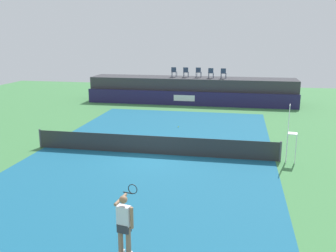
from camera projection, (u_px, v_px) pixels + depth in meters
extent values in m
plane|color=#3D7A42|center=(165.00, 138.00, 21.86)|extent=(48.00, 48.00, 0.00)
cube|color=#16597A|center=(153.00, 154.00, 19.00)|extent=(12.00, 22.00, 0.00)
cube|color=#231E4C|center=(189.00, 99.00, 31.73)|extent=(18.00, 0.20, 1.20)
cube|color=white|center=(184.00, 98.00, 31.69)|extent=(1.80, 0.02, 0.50)
cube|color=#38383D|center=(192.00, 90.00, 33.33)|extent=(18.00, 2.80, 2.20)
cylinder|color=#2D3D56|center=(177.00, 74.00, 33.55)|extent=(0.04, 0.04, 0.44)
cylinder|color=#2D3D56|center=(172.00, 74.00, 33.64)|extent=(0.04, 0.04, 0.44)
cylinder|color=#2D3D56|center=(176.00, 75.00, 33.17)|extent=(0.04, 0.04, 0.44)
cylinder|color=#2D3D56|center=(171.00, 75.00, 33.25)|extent=(0.04, 0.04, 0.44)
cube|color=#2D3D56|center=(174.00, 72.00, 33.35)|extent=(0.45, 0.45, 0.03)
cube|color=#2D3D56|center=(174.00, 70.00, 33.10)|extent=(0.44, 0.04, 0.42)
cylinder|color=#2D3D56|center=(189.00, 75.00, 33.38)|extent=(0.04, 0.04, 0.44)
cylinder|color=#2D3D56|center=(184.00, 74.00, 33.45)|extent=(0.04, 0.04, 0.44)
cylinder|color=#2D3D56|center=(188.00, 75.00, 32.99)|extent=(0.04, 0.04, 0.44)
cylinder|color=#2D3D56|center=(183.00, 75.00, 33.07)|extent=(0.04, 0.04, 0.44)
cube|color=#2D3D56|center=(186.00, 72.00, 33.17)|extent=(0.45, 0.45, 0.03)
cube|color=#2D3D56|center=(186.00, 70.00, 32.92)|extent=(0.44, 0.03, 0.42)
cylinder|color=#2D3D56|center=(201.00, 75.00, 33.23)|extent=(0.04, 0.04, 0.44)
cylinder|color=#2D3D56|center=(197.00, 75.00, 33.34)|extent=(0.04, 0.04, 0.44)
cylinder|color=#2D3D56|center=(200.00, 75.00, 32.86)|extent=(0.04, 0.04, 0.44)
cylinder|color=#2D3D56|center=(196.00, 75.00, 32.97)|extent=(0.04, 0.04, 0.44)
cube|color=#2D3D56|center=(199.00, 72.00, 33.04)|extent=(0.48, 0.48, 0.03)
cube|color=#2D3D56|center=(198.00, 70.00, 32.80)|extent=(0.44, 0.07, 0.42)
cylinder|color=#2D3D56|center=(214.00, 75.00, 32.66)|extent=(0.04, 0.04, 0.44)
cylinder|color=#2D3D56|center=(209.00, 75.00, 32.76)|extent=(0.04, 0.04, 0.44)
cylinder|color=#2D3D56|center=(213.00, 76.00, 32.28)|extent=(0.04, 0.04, 0.44)
cylinder|color=#2D3D56|center=(208.00, 76.00, 32.38)|extent=(0.04, 0.04, 0.44)
cube|color=#2D3D56|center=(211.00, 73.00, 32.47)|extent=(0.46, 0.46, 0.03)
cube|color=#2D3D56|center=(211.00, 71.00, 32.22)|extent=(0.44, 0.05, 0.42)
cylinder|color=#2D3D56|center=(226.00, 76.00, 32.40)|extent=(0.04, 0.04, 0.44)
cylinder|color=#2D3D56|center=(222.00, 76.00, 32.51)|extent=(0.04, 0.04, 0.44)
cylinder|color=#2D3D56|center=(226.00, 76.00, 32.02)|extent=(0.04, 0.04, 0.44)
cylinder|color=#2D3D56|center=(221.00, 76.00, 32.14)|extent=(0.04, 0.04, 0.44)
cube|color=#2D3D56|center=(224.00, 73.00, 32.21)|extent=(0.48, 0.48, 0.03)
cube|color=#2D3D56|center=(223.00, 71.00, 31.97)|extent=(0.44, 0.07, 0.42)
cylinder|color=white|center=(296.00, 150.00, 17.36)|extent=(0.04, 0.04, 1.40)
cylinder|color=white|center=(296.00, 147.00, 17.72)|extent=(0.04, 0.04, 1.40)
cylinder|color=white|center=(287.00, 149.00, 17.49)|extent=(0.04, 0.04, 1.40)
cylinder|color=white|center=(287.00, 146.00, 17.86)|extent=(0.04, 0.04, 1.40)
cube|color=white|center=(293.00, 133.00, 17.44)|extent=(0.50, 0.50, 0.03)
cube|color=white|center=(289.00, 119.00, 17.34)|extent=(0.09, 0.44, 1.33)
cube|color=#2D2D2D|center=(153.00, 145.00, 18.88)|extent=(12.40, 0.02, 0.95)
cylinder|color=#4C4C51|center=(40.00, 138.00, 20.01)|extent=(0.10, 0.10, 1.00)
cylinder|color=#4C4C51|center=(280.00, 152.00, 17.74)|extent=(0.10, 0.10, 1.00)
cylinder|color=#997051|center=(128.00, 240.00, 10.10)|extent=(0.14, 0.14, 0.82)
cylinder|color=#997051|center=(121.00, 238.00, 10.19)|extent=(0.14, 0.14, 0.82)
cube|color=#333338|center=(124.00, 228.00, 10.07)|extent=(0.38, 0.28, 0.24)
cube|color=silver|center=(124.00, 216.00, 9.98)|extent=(0.39, 0.27, 0.56)
sphere|color=#997051|center=(123.00, 200.00, 9.87)|extent=(0.22, 0.22, 0.22)
cylinder|color=#997051|center=(132.00, 218.00, 9.90)|extent=(0.09, 0.09, 0.60)
cylinder|color=#997051|center=(121.00, 200.00, 10.24)|extent=(0.21, 0.61, 0.14)
cylinder|color=black|center=(128.00, 193.00, 10.61)|extent=(0.30, 0.09, 0.03)
torus|color=black|center=(133.00, 189.00, 10.87)|extent=(0.30, 0.08, 0.30)
sphere|color=#D8EA33|center=(178.00, 127.00, 24.45)|extent=(0.07, 0.07, 0.07)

